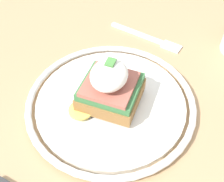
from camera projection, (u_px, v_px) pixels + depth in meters
name	position (u px, v px, depth m)	size (l,w,h in m)	color
dining_table	(107.00, 149.00, 0.51)	(1.06, 0.86, 0.73)	tan
plate	(112.00, 103.00, 0.43)	(0.26, 0.26, 0.02)	silver
sandwich	(111.00, 87.00, 0.40)	(0.09, 0.10, 0.08)	olive
fork	(149.00, 38.00, 0.55)	(0.05, 0.15, 0.00)	silver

